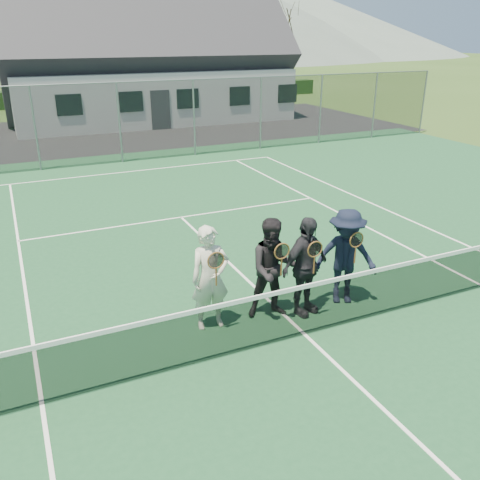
{
  "coord_description": "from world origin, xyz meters",
  "views": [
    {
      "loc": [
        -3.99,
        -6.09,
        4.65
      ],
      "look_at": [
        -0.49,
        1.5,
        1.25
      ],
      "focal_mm": 38.0,
      "sensor_mm": 36.0,
      "label": 1
    }
  ],
  "objects": [
    {
      "name": "ground",
      "position": [
        0.0,
        20.0,
        0.0
      ],
      "size": [
        220.0,
        220.0,
        0.0
      ],
      "primitive_type": "plane",
      "color": "#2F4B1A",
      "rests_on": "ground"
    },
    {
      "name": "court_surface",
      "position": [
        0.0,
        0.0,
        0.01
      ],
      "size": [
        30.0,
        30.0,
        0.02
      ],
      "primitive_type": "cube",
      "color": "#1C4C2B",
      "rests_on": "ground"
    },
    {
      "name": "tarmac_carpark",
      "position": [
        -4.0,
        20.0,
        0.01
      ],
      "size": [
        40.0,
        12.0,
        0.01
      ],
      "primitive_type": "cube",
      "color": "black",
      "rests_on": "ground"
    },
    {
      "name": "hedge_row",
      "position": [
        0.0,
        32.0,
        0.55
      ],
      "size": [
        40.0,
        1.2,
        1.1
      ],
      "primitive_type": "cube",
      "color": "#193210",
      "rests_on": "ground"
    },
    {
      "name": "hill_east",
      "position": [
        55.0,
        95.0,
        7.0
      ],
      "size": [
        90.0,
        90.0,
        14.0
      ],
      "primitive_type": "cone",
      "color": "slate",
      "rests_on": "ground"
    },
    {
      "name": "court_markings",
      "position": [
        0.0,
        0.0,
        0.02
      ],
      "size": [
        11.03,
        23.83,
        0.01
      ],
      "color": "white",
      "rests_on": "court_surface"
    },
    {
      "name": "tennis_net",
      "position": [
        0.0,
        0.0,
        0.54
      ],
      "size": [
        11.68,
        0.08,
        1.1
      ],
      "color": "slate",
      "rests_on": "ground"
    },
    {
      "name": "perimeter_fence",
      "position": [
        0.0,
        13.5,
        1.52
      ],
      "size": [
        30.07,
        0.07,
        3.02
      ],
      "color": "slate",
      "rests_on": "ground"
    },
    {
      "name": "clubhouse",
      "position": [
        4.0,
        24.0,
        3.99
      ],
      "size": [
        15.6,
        8.2,
        7.7
      ],
      "color": "silver",
      "rests_on": "ground"
    },
    {
      "name": "tree_c",
      "position": [
        2.0,
        33.0,
        5.79
      ],
      "size": [
        3.2,
        3.2,
        7.77
      ],
      "color": "#3C2615",
      "rests_on": "ground"
    },
    {
      "name": "tree_d",
      "position": [
        12.0,
        33.0,
        5.79
      ],
      "size": [
        3.2,
        3.2,
        7.77
      ],
      "color": "#392215",
      "rests_on": "ground"
    },
    {
      "name": "tree_e",
      "position": [
        18.0,
        33.0,
        5.79
      ],
      "size": [
        3.2,
        3.2,
        7.77
      ],
      "color": "#392715",
      "rests_on": "ground"
    },
    {
      "name": "player_a",
      "position": [
        -1.3,
        0.93,
        0.92
      ],
      "size": [
        0.68,
        0.52,
        1.8
      ],
      "color": "beige",
      "rests_on": "court_surface"
    },
    {
      "name": "player_b",
      "position": [
        -0.18,
        0.82,
        0.92
      ],
      "size": [
        1.02,
        0.89,
        1.8
      ],
      "color": "black",
      "rests_on": "court_surface"
    },
    {
      "name": "player_c",
      "position": [
        0.36,
        0.66,
        0.92
      ],
      "size": [
        1.14,
        0.72,
        1.8
      ],
      "color": "#232429",
      "rests_on": "court_surface"
    },
    {
      "name": "player_d",
      "position": [
        1.24,
        0.71,
        0.92
      ],
      "size": [
        1.34,
        1.09,
        1.8
      ],
      "color": "black",
      "rests_on": "court_surface"
    }
  ]
}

